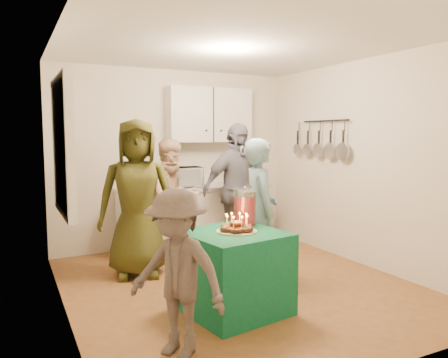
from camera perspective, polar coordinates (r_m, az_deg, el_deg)
name	(u,v)px	position (r m, az deg, el deg)	size (l,w,h in m)	color
floor	(238,285)	(4.98, 1.85, -13.65)	(4.00, 4.00, 0.00)	brown
ceiling	(239,45)	(4.79, 1.95, 17.13)	(4.00, 4.00, 0.00)	white
back_wall	(175,159)	(6.54, -6.46, 2.62)	(3.60, 3.60, 0.00)	silver
left_wall	(62,175)	(4.17, -20.43, 0.50)	(4.00, 4.00, 0.00)	silver
right_wall	(364,163)	(5.78, 17.80, 1.97)	(4.00, 4.00, 0.00)	silver
window_night	(61,146)	(4.46, -20.57, 4.03)	(0.04, 1.00, 1.20)	black
counter	(195,219)	(6.44, -3.78, -5.21)	(2.20, 0.58, 0.86)	white
countertop	(195,188)	(6.37, -3.80, -1.19)	(2.24, 0.62, 0.05)	beige
upper_cabinet	(209,115)	(6.58, -1.94, 8.34)	(1.30, 0.30, 0.80)	white
pot_rack	(323,139)	(6.24, 12.86, 5.12)	(0.12, 1.00, 0.60)	black
microwave	(184,177)	(6.28, -5.30, 0.25)	(0.52, 0.35, 0.29)	white
party_table	(233,272)	(4.18, 1.24, -12.02)	(0.85, 0.85, 0.76)	#0E5F39
donut_cake	(237,222)	(4.06, 1.67, -5.70)	(0.38, 0.38, 0.18)	#381C0C
punch_jar	(245,208)	(4.38, 2.72, -3.78)	(0.22, 0.22, 0.34)	red
man_birthday	(260,211)	(4.90, 4.75, -4.20)	(0.59, 0.39, 1.62)	#87B7C5
woman_back_left	(137,198)	(5.19, -11.29, -2.47)	(0.90, 0.59, 1.84)	#66651D
woman_back_center	(173,200)	(5.80, -6.65, -2.75)	(0.78, 0.61, 1.60)	tan
woman_back_right	(236,190)	(5.95, 1.55, -1.44)	(1.07, 0.44, 1.82)	black
child_near_left	(177,273)	(3.34, -6.15, -12.12)	(0.82, 0.47, 1.27)	#4E433E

